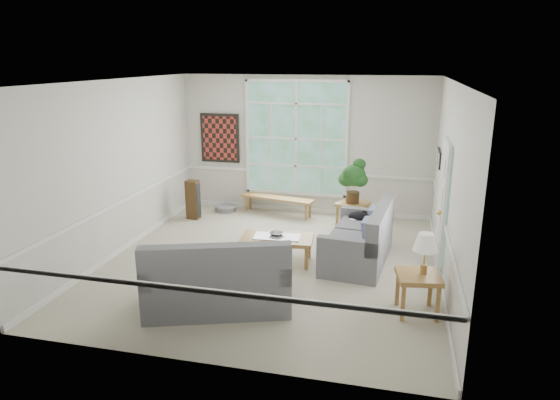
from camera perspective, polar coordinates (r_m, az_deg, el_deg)
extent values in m
cube|color=#B0A993|center=(8.53, -0.97, -7.15)|extent=(5.50, 6.00, 0.01)
cube|color=white|center=(7.85, -1.08, 13.46)|extent=(5.50, 6.00, 0.02)
cube|color=silver|center=(10.93, 2.91, 6.23)|extent=(5.50, 0.02, 3.00)
cube|color=silver|center=(5.33, -9.10, -4.47)|extent=(5.50, 0.02, 3.00)
cube|color=silver|center=(9.13, -18.02, 3.52)|extent=(0.02, 6.00, 3.00)
cube|color=silver|center=(7.86, 18.80, 1.53)|extent=(0.02, 6.00, 3.00)
cube|color=white|center=(10.91, 1.85, 7.02)|extent=(2.30, 0.08, 2.40)
cube|color=white|center=(8.55, 17.94, -0.40)|extent=(0.08, 0.90, 2.10)
cube|color=white|center=(7.91, 18.30, -0.95)|extent=(0.08, 0.26, 1.90)
cube|color=#5C1E18|center=(11.38, -6.89, 7.03)|extent=(0.90, 0.06, 1.10)
cube|color=black|center=(9.55, 17.73, 4.38)|extent=(0.04, 0.26, 0.32)
cube|color=black|center=(9.94, 17.58, 4.82)|extent=(0.04, 0.26, 0.32)
cube|color=slate|center=(8.50, 8.88, -3.82)|extent=(1.13, 1.92, 0.99)
cube|color=slate|center=(6.96, -7.21, -8.02)|extent=(2.17, 1.59, 1.06)
cube|color=#A2733A|center=(8.47, -0.34, -5.66)|extent=(1.25, 0.76, 0.45)
imported|color=gray|center=(8.45, -0.42, -3.84)|extent=(0.34, 0.34, 0.07)
cube|color=#A2733A|center=(11.01, -0.34, -0.66)|extent=(1.70, 0.68, 0.39)
cube|color=#A2733A|center=(10.16, 8.26, -1.79)|extent=(0.71, 0.71, 0.55)
cube|color=#A2733A|center=(7.07, 15.41, -10.28)|extent=(0.64, 0.64, 0.57)
cylinder|color=slate|center=(11.34, -6.22, -0.91)|extent=(0.61, 0.61, 0.14)
cube|color=#3D2813|center=(10.82, -9.91, 0.04)|extent=(0.28, 0.23, 0.84)
ellipsoid|color=black|center=(9.09, 9.01, -1.84)|extent=(0.41, 0.32, 0.18)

